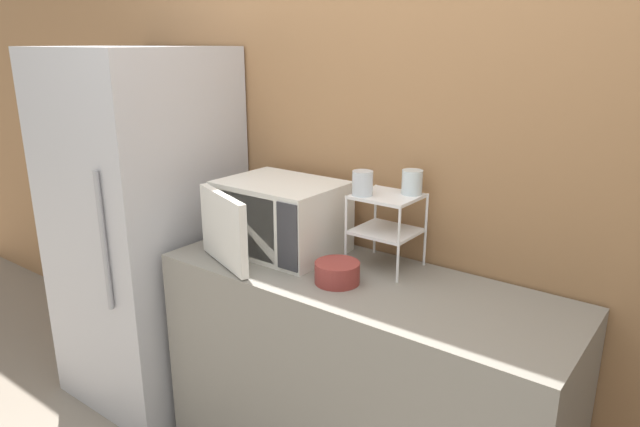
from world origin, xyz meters
name	(u,v)px	position (x,y,z in m)	size (l,w,h in m)	color
wall_back	(408,157)	(0.00, 0.62, 1.30)	(8.00, 0.06, 2.60)	#9E7047
counter	(358,383)	(0.00, 0.29, 0.45)	(1.58, 0.58, 0.89)	gray
microwave	(278,217)	(-0.43, 0.33, 1.04)	(0.49, 0.53, 0.30)	silver
dish_rack	(387,215)	(0.01, 0.45, 1.10)	(0.24, 0.22, 0.29)	white
glass_front_left	(363,183)	(-0.06, 0.39, 1.23)	(0.08, 0.08, 0.09)	silver
glass_back_right	(412,182)	(0.08, 0.51, 1.23)	(0.08, 0.08, 0.09)	silver
bowl	(337,273)	(-0.05, 0.21, 0.93)	(0.16, 0.16, 0.08)	maroon
refrigerator	(146,229)	(-1.21, 0.23, 0.86)	(0.74, 0.72, 1.71)	#B7B7BC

